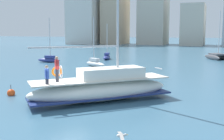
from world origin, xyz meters
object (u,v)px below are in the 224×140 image
(moored_catamaran, at_px, (217,56))
(mooring_buoy, at_px, (11,93))
(main_sailboat, at_px, (102,87))
(moored_sloop_near, at_px, (107,57))
(moored_sloop_far, at_px, (95,63))
(seagull, at_px, (121,135))
(moored_cutter_left, at_px, (49,59))

(moored_catamaran, relative_size, mooring_buoy, 8.90)
(moored_catamaran, bearing_deg, main_sailboat, -101.71)
(moored_sloop_near, distance_m, mooring_buoy, 26.98)
(main_sailboat, relative_size, moored_sloop_near, 2.21)
(moored_sloop_far, bearing_deg, moored_catamaran, 46.69)
(seagull, distance_m, mooring_buoy, 11.62)
(seagull, relative_size, mooring_buoy, 1.13)
(moored_cutter_left, height_order, mooring_buoy, moored_cutter_left)
(main_sailboat, height_order, moored_sloop_near, main_sailboat)
(seagull, bearing_deg, moored_sloop_far, 117.14)
(moored_catamaran, distance_m, seagull, 38.58)
(main_sailboat, distance_m, moored_sloop_far, 18.35)
(seagull, bearing_deg, moored_sloop_near, 113.35)
(mooring_buoy, bearing_deg, moored_sloop_near, 97.60)
(main_sailboat, xyz_separation_m, moored_catamaran, (6.66, 32.12, -0.33))
(moored_catamaran, bearing_deg, moored_sloop_near, -159.47)
(moored_sloop_far, bearing_deg, moored_cutter_left, 166.55)
(moored_sloop_far, bearing_deg, moored_sloop_near, 103.15)
(moored_sloop_far, bearing_deg, mooring_buoy, -85.44)
(main_sailboat, distance_m, moored_cutter_left, 24.85)
(moored_cutter_left, bearing_deg, seagull, -50.91)
(main_sailboat, bearing_deg, moored_catamaran, 78.29)
(moored_catamaran, relative_size, moored_cutter_left, 1.20)
(main_sailboat, distance_m, moored_sloop_near, 27.75)
(moored_sloop_near, relative_size, moored_catamaran, 0.74)
(moored_sloop_far, distance_m, moored_catamaran, 21.52)
(main_sailboat, relative_size, moored_cutter_left, 1.96)
(moored_catamaran, distance_m, mooring_buoy, 35.69)
(moored_sloop_far, xyz_separation_m, mooring_buoy, (1.39, -17.43, -0.30))
(moored_sloop_near, distance_m, moored_catamaran, 18.09)
(mooring_buoy, bearing_deg, main_sailboat, 8.21)
(moored_catamaran, height_order, mooring_buoy, moored_catamaran)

